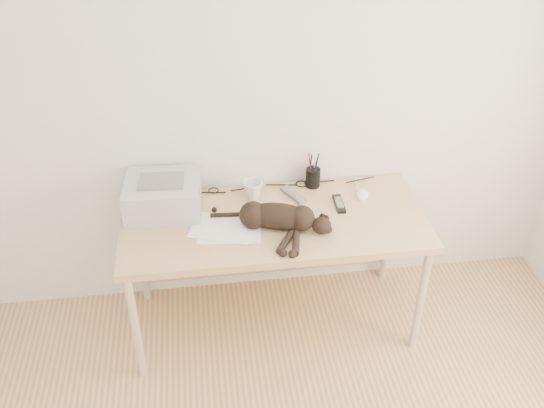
{
  "coord_description": "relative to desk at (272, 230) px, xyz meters",
  "views": [
    {
      "loc": [
        -0.36,
        -1.15,
        2.61
      ],
      "look_at": [
        -0.02,
        1.34,
        0.87
      ],
      "focal_mm": 40.0,
      "sensor_mm": 36.0,
      "label": 1
    }
  ],
  "objects": [
    {
      "name": "mug",
      "position": [
        -0.09,
        0.13,
        0.18
      ],
      "size": [
        0.16,
        0.16,
        0.1
      ],
      "primitive_type": "imported",
      "rotation": [
        0.0,
        0.0,
        0.76
      ],
      "color": "white",
      "rests_on": "desk"
    },
    {
      "name": "printer",
      "position": [
        -0.57,
        0.08,
        0.22
      ],
      "size": [
        0.41,
        0.36,
        0.19
      ],
      "color": "#B5B5BA",
      "rests_on": "desk"
    },
    {
      "name": "wall_back",
      "position": [
        0.0,
        0.27,
        0.69
      ],
      "size": [
        3.5,
        0.0,
        3.5
      ],
      "primitive_type": "plane",
      "rotation": [
        1.57,
        0.0,
        0.0
      ],
      "color": "silver",
      "rests_on": "floor"
    },
    {
      "name": "pen_cup",
      "position": [
        0.26,
        0.2,
        0.19
      ],
      "size": [
        0.08,
        0.08,
        0.21
      ],
      "color": "black",
      "rests_on": "desk"
    },
    {
      "name": "remote_black",
      "position": [
        0.37,
        -0.01,
        0.14
      ],
      "size": [
        0.05,
        0.16,
        0.02
      ],
      "primitive_type": "cube",
      "rotation": [
        0.0,
        0.0,
        -0.02
      ],
      "color": "black",
      "rests_on": "desk"
    },
    {
      "name": "papers",
      "position": [
        -0.26,
        -0.14,
        0.14
      ],
      "size": [
        0.39,
        0.32,
        0.01
      ],
      "color": "white",
      "rests_on": "desk"
    },
    {
      "name": "cable_tangle",
      "position": [
        0.0,
        0.22,
        0.14
      ],
      "size": [
        1.36,
        0.07,
        0.01
      ],
      "primitive_type": null,
      "color": "black",
      "rests_on": "desk"
    },
    {
      "name": "cat",
      "position": [
        -0.0,
        -0.16,
        0.2
      ],
      "size": [
        0.61,
        0.42,
        0.15
      ],
      "rotation": [
        0.0,
        0.0,
        -0.33
      ],
      "color": "black",
      "rests_on": "desk"
    },
    {
      "name": "mouse",
      "position": [
        0.51,
        0.07,
        0.15
      ],
      "size": [
        0.11,
        0.14,
        0.04
      ],
      "primitive_type": "ellipsoid",
      "rotation": [
        0.0,
        0.0,
        -0.33
      ],
      "color": "white",
      "rests_on": "desk"
    },
    {
      "name": "desk",
      "position": [
        0.0,
        0.0,
        0.0
      ],
      "size": [
        1.6,
        0.7,
        0.74
      ],
      "color": "tan",
      "rests_on": "floor"
    },
    {
      "name": "remote_grey",
      "position": [
        0.13,
        0.11,
        0.14
      ],
      "size": [
        0.13,
        0.19,
        0.02
      ],
      "primitive_type": "cube",
      "rotation": [
        0.0,
        0.0,
        0.47
      ],
      "color": "slate",
      "rests_on": "desk"
    }
  ]
}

